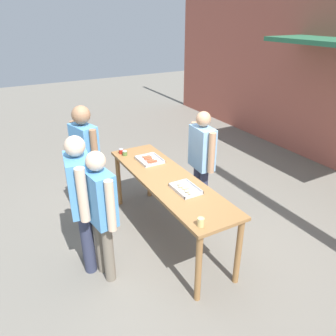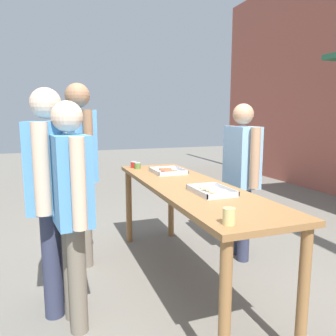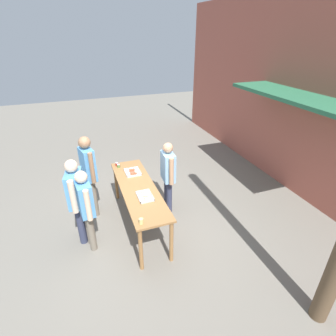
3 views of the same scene
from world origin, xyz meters
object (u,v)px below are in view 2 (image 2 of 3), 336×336
Objects in this scene: person_customer_holding_hotdog at (80,157)px; person_customer_waiting_in_line at (50,183)px; beer_cup at (229,216)px; condiment_jar_ketchup at (138,166)px; person_server_behind_table at (241,168)px; condiment_jar_mustard at (134,165)px; person_customer_with_cup at (71,197)px; food_tray_sausages at (168,171)px; food_tray_buns at (213,191)px.

person_customer_waiting_in_line is (0.75, -0.29, -0.10)m from person_customer_holding_hotdog.
person_customer_holding_hotdog reaches higher than person_customer_waiting_in_line.
beer_cup is 1.90m from person_customer_holding_hotdog.
beer_cup is 0.05× the size of person_customer_waiting_in_line.
person_customer_holding_hotdog is (0.25, -0.65, 0.15)m from condiment_jar_ketchup.
person_server_behind_table is 1.64m from person_customer_holding_hotdog.
condiment_jar_mustard is 1.57m from person_customer_with_cup.
food_tray_sausages is at bearing 171.35° from beer_cup.
beer_cup is at bearing -0.00° from condiment_jar_mustard.
food_tray_buns is 0.24× the size of person_customer_with_cup.
person_customer_waiting_in_line reaches higher than condiment_jar_mustard.
person_customer_with_cup is at bearing -32.44° from condiment_jar_ketchup.
condiment_jar_mustard is 1.22m from person_server_behind_table.
person_customer_holding_hotdog is (-1.11, -0.88, 0.17)m from food_tray_buns.
person_customer_holding_hotdog is (-0.42, -1.58, 0.13)m from person_server_behind_table.
person_customer_waiting_in_line is at bearing -76.17° from person_server_behind_table.
condiment_jar_mustard is 1.43m from person_customer_waiting_in_line.
person_customer_with_cup is (1.36, -0.78, 0.00)m from condiment_jar_mustard.
food_tray_sausages is 0.22× the size of person_customer_waiting_in_line.
person_customer_holding_hotdog is at bearing -16.72° from person_customer_with_cup.
food_tray_sausages is at bearing -109.78° from person_server_behind_table.
beer_cup is 0.06× the size of person_server_behind_table.
condiment_jar_mustard reaches higher than food_tray_sausages.
food_tray_buns is 1.43m from person_customer_holding_hotdog.
person_server_behind_table is at bearing 134.82° from food_tray_buns.
food_tray_sausages is 1.69m from beer_cup.
condiment_jar_ketchup is (-1.36, -0.24, 0.01)m from food_tray_buns.
beer_cup is (2.13, -0.00, 0.01)m from condiment_jar_mustard.
person_customer_holding_hotdog reaches higher than food_tray_sausages.
condiment_jar_ketchup is 1.37m from person_customer_waiting_in_line.
condiment_jar_mustard is 0.78× the size of beer_cup.
condiment_jar_ketchup is at bearing 179.45° from beer_cup.
person_server_behind_table is at bearing -78.97° from person_customer_with_cup.
person_customer_holding_hotdog is 1.06× the size of person_customer_waiting_in_line.
condiment_jar_mustard is at bearing -30.65° from person_customer_waiting_in_line.
beer_cup is at bearing -8.65° from food_tray_sausages.
condiment_jar_mustard is 0.05× the size of person_customer_with_cup.
person_customer_waiting_in_line is (1.09, -0.91, 0.06)m from condiment_jar_mustard.
person_customer_waiting_in_line is at bearing -39.91° from condiment_jar_mustard.
condiment_jar_mustard is 0.04× the size of person_server_behind_table.
condiment_jar_ketchup is at bearing -40.37° from person_customer_with_cup.
food_tray_sausages is 1.33m from person_customer_waiting_in_line.
person_customer_with_cup is (0.90, -1.04, 0.03)m from food_tray_sausages.
condiment_jar_mustard is 0.04× the size of person_customer_waiting_in_line.
beer_cup reaches higher than food_tray_sausages.
condiment_jar_ketchup is 1.14m from person_server_behind_table.
person_customer_holding_hotdog is (0.35, -0.63, 0.15)m from condiment_jar_mustard.
condiment_jar_ketchup is 0.71m from person_customer_holding_hotdog.
condiment_jar_mustard and condiment_jar_ketchup have the same top height.
food_tray_buns is 5.24× the size of condiment_jar_mustard.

